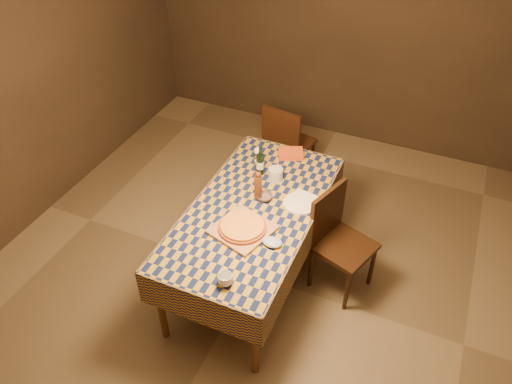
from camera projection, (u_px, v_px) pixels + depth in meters
room at (253, 147)px, 3.49m from camera, size 5.00×5.10×2.70m
dining_table at (253, 216)px, 3.91m from camera, size 0.94×1.84×0.77m
cutting_board at (242, 229)px, 3.67m from camera, size 0.49×0.49×0.02m
pizza at (242, 227)px, 3.65m from camera, size 0.46×0.46×0.04m
pepper_mill at (258, 186)px, 3.90m from camera, size 0.08×0.08×0.25m
bowl at (264, 197)px, 3.94m from camera, size 0.15×0.15×0.04m
wine_glass at (258, 151)px, 4.28m from camera, size 0.08×0.08×0.14m
wine_bottle at (260, 164)px, 4.15m from camera, size 0.08×0.08×0.27m
deli_tub at (276, 174)px, 4.12m from camera, size 0.16×0.16×0.10m
takeout_container at (291, 153)px, 4.39m from camera, size 0.26×0.22×0.05m
white_plate at (300, 203)px, 3.90m from camera, size 0.29×0.29×0.02m
tumbler at (225, 280)px, 3.26m from camera, size 0.12×0.12×0.08m
flour_patch at (305, 199)px, 3.95m from camera, size 0.26×0.22×0.00m
flour_bag at (272, 242)px, 3.55m from camera, size 0.15×0.11×0.04m
chair_far at (286, 141)px, 5.03m from camera, size 0.49×0.49×0.93m
chair_right at (337, 236)px, 3.99m from camera, size 0.54×0.54×0.93m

